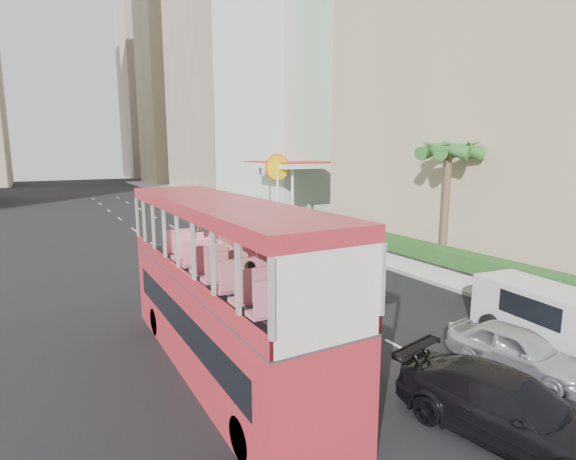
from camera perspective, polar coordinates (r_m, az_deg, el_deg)
ground_plane at (r=17.14m, az=11.29°, el=-12.22°), size 200.00×200.00×0.00m
double_decker_bus at (r=13.31m, az=-8.45°, el=-7.13°), size 2.50×11.00×5.06m
car_silver_lane_a at (r=17.42m, az=1.43°, el=-11.65°), size 1.95×5.02×1.63m
car_silver_lane_b at (r=15.46m, az=26.88°, el=-15.71°), size 2.15×4.20×1.37m
car_black at (r=12.28m, az=25.91°, el=-22.66°), size 3.09×5.47×1.50m
van_asset at (r=28.92m, az=-5.39°, el=-2.87°), size 2.45×4.42×1.17m
minibus_near at (r=23.16m, az=1.42°, el=-2.97°), size 2.28×5.65×2.45m
minibus_far at (r=29.17m, az=1.74°, el=-0.24°), size 1.90×5.59×2.47m
panel_van_near at (r=17.60m, az=30.13°, el=-9.48°), size 2.48×5.00×1.92m
panel_van_far at (r=36.49m, az=-5.43°, el=1.34°), size 1.97×4.76×1.89m
sidewalk at (r=42.22m, az=-1.66°, el=1.38°), size 6.00×120.00×0.18m
kerb_wall at (r=31.36m, az=3.23°, el=-0.56°), size 0.30×44.00×1.00m
hedge at (r=31.21m, az=3.24°, el=0.98°), size 1.10×44.00×0.70m
palm_tree at (r=24.45m, az=19.34°, el=2.29°), size 0.36×0.36×6.40m
shell_station at (r=40.65m, az=0.89°, el=4.83°), size 6.50×8.00×5.50m
tower_mid at (r=77.74m, az=-7.81°, el=23.76°), size 16.00×16.00×50.00m
tower_far_a at (r=99.08m, az=-13.80°, el=18.79°), size 14.00×14.00×44.00m
tower_far_b at (r=119.89m, az=-16.77°, el=16.12°), size 14.00×14.00×40.00m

